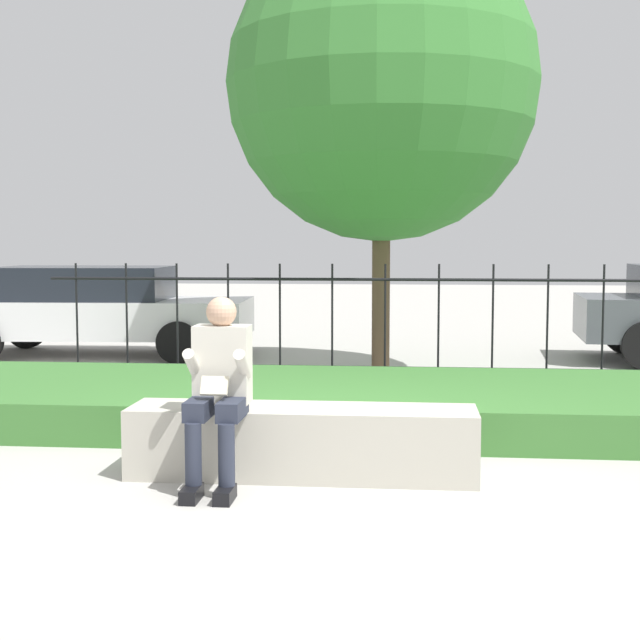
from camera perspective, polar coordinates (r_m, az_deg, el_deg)
name	(u,v)px	position (r m, az deg, el deg)	size (l,w,h in m)	color
ground_plane	(330,477)	(6.45, 0.65, -10.00)	(60.00, 60.00, 0.00)	#B2AFA8
stone_bench	(302,445)	(6.42, -1.14, -8.03)	(2.47, 0.56, 0.50)	#B7B2A3
person_seated_reader	(219,382)	(6.11, -6.48, -3.99)	(0.42, 0.73, 1.30)	black
grass_berm	(349,403)	(8.34, 1.84, -5.35)	(9.03, 2.55, 0.35)	#3D7533
iron_fence	(359,326)	(9.87, 2.48, -0.36)	(7.03, 0.03, 1.44)	black
car_parked_left	(93,308)	(13.62, -14.31, 0.73)	(4.58, 2.10, 1.32)	silver
tree_behind_fence	(382,86)	(11.08, 4.00, 14.72)	(3.75, 3.75, 5.43)	brown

